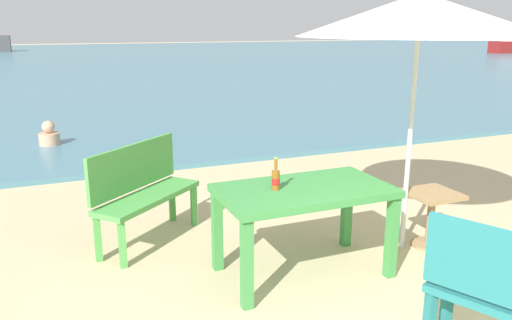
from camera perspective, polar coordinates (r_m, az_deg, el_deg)
name	(u,v)px	position (r m, az deg, el deg)	size (l,w,h in m)	color
sea_water	(82,60)	(32.16, -18.85, 10.50)	(120.00, 50.00, 0.08)	teal
picnic_table_green	(304,200)	(4.22, 5.36, -4.46)	(1.40, 0.80, 0.76)	#3D8C42
beer_bottle_amber	(276,178)	(4.08, 2.21, -2.06)	(0.07, 0.07, 0.26)	brown
patio_umbrella	(420,15)	(4.68, 17.76, 15.12)	(2.10, 2.10, 2.30)	silver
side_table_wood	(431,211)	(5.08, 18.93, -5.39)	(0.44, 0.44, 0.54)	#9E7A51
bench_green_right	(142,187)	(5.00, -12.55, -2.97)	(1.15, 1.05, 0.95)	#4C9E47
swimmer_person	(49,135)	(9.28, -22.05, 2.55)	(0.34, 0.34, 0.41)	tan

